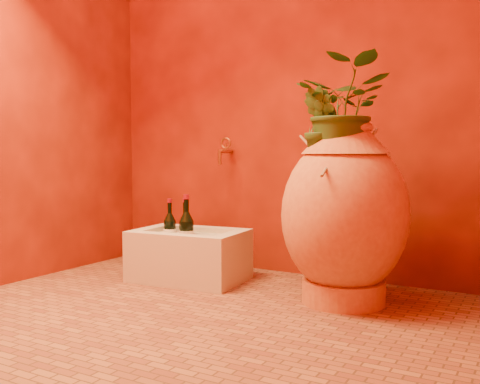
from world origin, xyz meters
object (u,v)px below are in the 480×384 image
Objects in this scene: stone_basin at (189,256)px; wine_bottle_a at (187,233)px; amphora at (344,214)px; wall_tap at (225,150)px; wine_bottle_b at (185,233)px; wine_bottle_c at (170,231)px.

wine_bottle_a is (0.02, -0.06, 0.15)m from stone_basin.
amphora is 2.57× the size of wine_bottle_a.
stone_basin is 1.93× the size of wine_bottle_a.
wall_tap reaches higher than stone_basin.
wine_bottle_b is at bearing 129.63° from wine_bottle_a.
wall_tap is at bearing 91.97° from wine_bottle_a.
wall_tap is at bearing 88.62° from stone_basin.
amphora is at bearing -1.04° from stone_basin.
wine_bottle_b is at bearing -13.31° from wine_bottle_c.
wine_bottle_b is 1.04× the size of wine_bottle_c.
wine_bottle_c is 0.63m from wall_tap.
amphora is 1.08m from wall_tap.
wine_bottle_c is at bearing 166.69° from wine_bottle_b.
amphora reaches higher than wall_tap.
wine_bottle_b is 0.62m from wall_tap.
amphora is at bearing -2.99° from wine_bottle_c.
wine_bottle_c is at bearing 152.53° from wine_bottle_a.
wine_bottle_a is 1.13× the size of wine_bottle_c.
amphora is 1.33× the size of stone_basin.
wine_bottle_c is at bearing -117.70° from wall_tap.
wine_bottle_b is (-0.03, 0.01, 0.14)m from stone_basin.
wall_tap is (-0.94, 0.41, 0.33)m from amphora.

